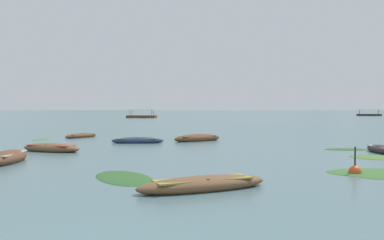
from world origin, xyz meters
name	(u,v)px	position (x,y,z in m)	size (l,w,h in m)	color
ground_plane	(212,110)	(0.00, 1500.00, 0.00)	(6000.00, 6000.00, 0.00)	slate
mountain_1	(117,85)	(-570.44, 2372.92, 149.36)	(1290.49, 1290.49, 298.72)	slate
mountain_2	(324,93)	(616.82, 2251.38, 92.44)	(653.32, 653.32, 184.88)	slate
rowboat_0	(383,150)	(11.45, 17.80, 0.17)	(1.29, 3.47, 0.54)	#2D2826
rowboat_2	(138,141)	(-3.71, 23.62, 0.17)	(3.88, 1.36, 0.55)	navy
rowboat_3	(8,158)	(-7.75, 12.74, 0.22)	(1.58, 3.77, 0.69)	brown
rowboat_4	(51,148)	(-7.70, 17.63, 0.19)	(4.09, 2.45, 0.61)	brown
rowboat_5	(197,138)	(0.59, 25.71, 0.21)	(4.08, 3.53, 0.69)	brown
rowboat_6	(203,184)	(1.49, 6.91, 0.17)	(4.34, 2.92, 0.54)	brown
rowboat_7	(81,136)	(-9.74, 29.13, 0.15)	(2.46, 3.54, 0.49)	brown
ferry_0	(369,115)	(59.59, 145.92, 0.45)	(9.10, 5.78, 2.54)	#2D2826
ferry_1	(142,116)	(-18.55, 108.23, 0.45)	(8.56, 3.66, 2.54)	brown
mooring_buoy	(355,171)	(7.19, 10.13, 0.11)	(0.48, 0.48, 1.20)	#DB4C1E
weed_patch_0	(124,178)	(-1.42, 8.86, 0.00)	(3.59, 1.85, 0.14)	#2D5628
weed_patch_1	(42,140)	(-12.05, 26.45, 0.00)	(2.22, 1.23, 0.14)	#477033
weed_patch_2	(345,150)	(9.92, 19.61, 0.00)	(2.58, 1.29, 0.14)	#2D5628
weed_patch_4	(372,157)	(9.98, 15.61, 0.00)	(2.31, 2.19, 0.14)	#477033
weed_patch_6	(372,173)	(7.99, 10.52, 0.00)	(3.55, 2.22, 0.14)	#38662D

